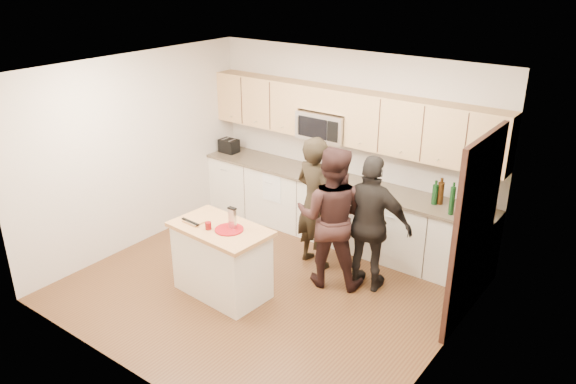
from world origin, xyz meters
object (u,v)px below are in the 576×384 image
Objects in this scene: island at (222,260)px; toaster at (229,146)px; woman_right at (371,224)px; woman_left at (315,203)px; woman_center at (331,217)px.

island is 4.31× the size of toaster.
woman_right reaches higher than toaster.
woman_right reaches higher than island.
toaster is 0.17× the size of woman_right.
toaster is 2.33m from woman_left.
island is 1.44m from woman_left.
island is 1.43m from woman_center.
woman_left reaches higher than island.
woman_right is (3.07, -0.86, -0.18)m from toaster.
island is at bearing 32.71° from woman_right.
toaster is 2.82m from woman_center.
woman_right is at bearing -173.46° from woman_left.
woman_right is (0.87, -0.09, -0.03)m from woman_left.
woman_center is at bearing 13.70° from woman_right.
woman_left is at bearing 72.53° from island.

